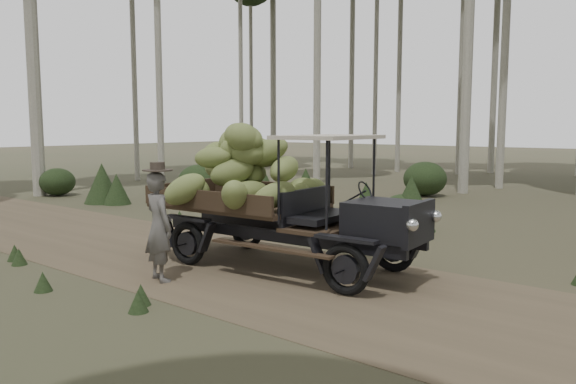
# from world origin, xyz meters

# --- Properties ---
(ground) EXTENTS (120.00, 120.00, 0.00)m
(ground) POSITION_xyz_m (0.00, 0.00, 0.00)
(ground) COLOR #473D2B
(ground) RESTS_ON ground
(dirt_track) EXTENTS (70.00, 4.00, 0.01)m
(dirt_track) POSITION_xyz_m (0.00, 0.00, 0.00)
(dirt_track) COLOR brown
(dirt_track) RESTS_ON ground
(banana_truck) EXTENTS (5.11, 2.70, 2.58)m
(banana_truck) POSITION_xyz_m (0.13, 0.52, 1.48)
(banana_truck) COLOR black
(banana_truck) RESTS_ON ground
(farmer) EXTENTS (0.71, 0.56, 1.88)m
(farmer) POSITION_xyz_m (-0.44, -1.32, 0.89)
(farmer) COLOR #54514D
(farmer) RESTS_ON ground
(undergrowth) EXTENTS (25.41, 23.73, 1.39)m
(undergrowth) POSITION_xyz_m (-0.67, 1.07, 0.56)
(undergrowth) COLOR #233319
(undergrowth) RESTS_ON ground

